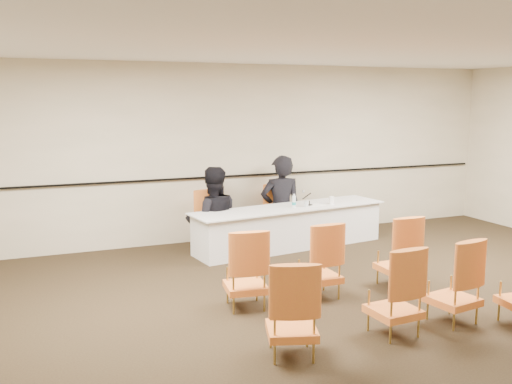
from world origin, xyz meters
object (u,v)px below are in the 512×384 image
(panel_table, at_px, (290,227))
(panelist_second_chair, at_px, (213,220))
(aud_chair_front_left, at_px, (245,268))
(panelist_main_chair, at_px, (281,212))
(water_bottle, at_px, (294,201))
(aud_chair_front_mid, at_px, (319,259))
(aud_chair_front_right, at_px, (398,251))
(aud_chair_back_right, at_px, (454,280))
(aud_chair_back_mid, at_px, (394,290))
(coffee_cup, at_px, (332,200))
(drinking_glass, at_px, (306,204))
(aud_chair_back_left, at_px, (292,308))
(panelist_second, at_px, (213,222))
(microphone, at_px, (310,198))
(panelist_main, at_px, (281,212))

(panel_table, relative_size, panelist_second_chair, 3.54)
(aud_chair_front_left, bearing_deg, panelist_main_chair, 66.65)
(water_bottle, xyz_separation_m, aud_chair_front_mid, (-0.75, -2.25, -0.31))
(aud_chair_front_right, height_order, aud_chair_back_right, same)
(panelist_second_chair, height_order, water_bottle, panelist_second_chair)
(aud_chair_back_mid, bearing_deg, aud_chair_front_mid, 93.83)
(aud_chair_front_right, bearing_deg, aud_chair_front_mid, 178.77)
(coffee_cup, bearing_deg, drinking_glass, -173.86)
(water_bottle, bearing_deg, coffee_cup, 0.82)
(aud_chair_front_right, bearing_deg, panelist_second_chair, 121.95)
(aud_chair_front_right, bearing_deg, aud_chair_back_right, -97.42)
(aud_chair_back_left, bearing_deg, aud_chair_front_left, 105.61)
(panelist_second, bearing_deg, microphone, 176.71)
(panelist_second_chair, bearing_deg, coffee_cup, -19.20)
(drinking_glass, xyz_separation_m, aud_chair_front_right, (0.18, -2.24, -0.25))
(panel_table, xyz_separation_m, aud_chair_back_right, (0.26, -3.56, 0.14))
(water_bottle, bearing_deg, panel_table, 135.94)
(aud_chair_front_mid, distance_m, aud_chair_back_mid, 1.30)
(panelist_main, height_order, aud_chair_front_left, panelist_main)
(aud_chair_front_left, relative_size, aud_chair_front_right, 1.00)
(aud_chair_front_left, xyz_separation_m, aud_chair_back_mid, (1.13, -1.30, 0.00))
(panelist_main, relative_size, microphone, 7.93)
(panel_table, height_order, panelist_main, panelist_main)
(drinking_glass, bearing_deg, panelist_second, 163.02)
(coffee_cup, height_order, aud_chair_back_mid, aud_chair_back_mid)
(panelist_main_chair, height_order, aud_chair_back_left, same)
(panelist_main_chair, bearing_deg, aud_chair_front_mid, -113.47)
(panelist_main_chair, xyz_separation_m, panelist_second, (-1.29, -0.18, -0.03))
(water_bottle, xyz_separation_m, drinking_glass, (0.20, -0.04, -0.06))
(panelist_main, bearing_deg, aud_chair_front_right, 106.10)
(panelist_main_chair, xyz_separation_m, aud_chair_front_mid, (-0.79, -2.83, 0.00))
(panel_table, bearing_deg, panelist_second, 155.73)
(panelist_main_chair, distance_m, aud_chair_front_mid, 2.94)
(panelist_main_chair, relative_size, aud_chair_front_right, 1.00)
(panel_table, distance_m, panelist_second, 1.26)
(aud_chair_back_left, bearing_deg, drinking_glass, 78.88)
(water_bottle, xyz_separation_m, aud_chair_back_right, (0.21, -3.51, -0.31))
(aud_chair_back_right, bearing_deg, panelist_main, 83.80)
(coffee_cup, xyz_separation_m, aud_chair_back_left, (-2.48, -3.60, -0.26))
(panelist_main, distance_m, microphone, 0.68)
(aud_chair_back_left, height_order, aud_chair_back_right, same)
(water_bottle, relative_size, aud_chair_back_mid, 0.23)
(panelist_second_chair, distance_m, aud_chair_back_right, 4.18)
(microphone, distance_m, aud_chair_back_left, 4.20)
(panelist_main, bearing_deg, drinking_glass, 114.36)
(panelist_main_chair, distance_m, panelist_second, 1.31)
(aud_chair_back_mid, bearing_deg, panel_table, 77.81)
(panelist_main_chair, relative_size, aud_chair_front_left, 1.00)
(coffee_cup, height_order, aud_chair_front_left, aud_chair_front_left)
(panelist_main, relative_size, panelist_second, 1.08)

